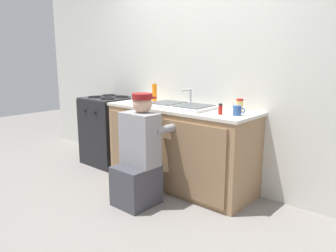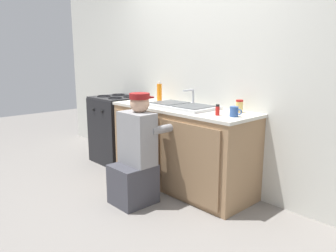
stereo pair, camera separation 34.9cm
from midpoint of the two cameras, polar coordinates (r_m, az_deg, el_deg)
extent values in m
plane|color=gray|center=(3.64, 1.62, -11.46)|extent=(12.00, 12.00, 0.00)
cube|color=silver|center=(3.83, 8.76, 8.86)|extent=(6.00, 0.10, 2.50)
cube|color=#997551|center=(3.70, 4.98, -3.94)|extent=(1.73, 0.60, 0.87)
cube|color=#866747|center=(3.78, -2.89, -3.57)|extent=(0.76, 0.02, 0.77)
cube|color=#866747|center=(3.22, 6.74, -6.45)|extent=(0.76, 0.02, 0.77)
cube|color=beige|center=(3.60, 5.11, 3.00)|extent=(1.77, 0.62, 0.03)
cube|color=silver|center=(3.60, 5.12, 3.48)|extent=(0.80, 0.44, 0.03)
cube|color=#4C4F51|center=(3.73, 2.95, 4.09)|extent=(0.33, 0.35, 0.01)
cube|color=#4C4F51|center=(3.47, 7.46, 3.43)|extent=(0.33, 0.35, 0.01)
cylinder|color=#B7BABF|center=(3.73, 7.10, 4.90)|extent=(0.02, 0.02, 0.18)
cylinder|color=#B7BABF|center=(3.66, 6.33, 6.20)|extent=(0.02, 0.16, 0.02)
cube|color=black|center=(4.60, -6.59, -0.71)|extent=(0.62, 0.60, 0.89)
cube|color=#262628|center=(4.52, -6.73, 4.93)|extent=(0.60, 0.59, 0.02)
torus|color=black|center=(4.56, -8.99, 5.16)|extent=(0.19, 0.19, 0.02)
torus|color=black|center=(4.34, -6.93, 4.87)|extent=(0.19, 0.19, 0.02)
torus|color=black|center=(4.70, -6.56, 5.43)|extent=(0.19, 0.19, 0.02)
torus|color=black|center=(4.48, -4.44, 5.15)|extent=(0.19, 0.19, 0.02)
cylinder|color=black|center=(4.46, -10.74, 2.82)|extent=(0.04, 0.02, 0.04)
cylinder|color=black|center=(4.28, -9.20, 2.49)|extent=(0.04, 0.02, 0.04)
cube|color=#3F3F47|center=(3.34, -3.10, -10.04)|extent=(0.36, 0.40, 0.40)
cube|color=gray|center=(3.23, -2.38, -2.19)|extent=(0.38, 0.22, 0.52)
sphere|color=tan|center=(3.19, -1.88, 3.96)|extent=(0.19, 0.19, 0.19)
cylinder|color=maroon|center=(3.18, -1.89, 5.24)|extent=(0.20, 0.20, 0.06)
cube|color=maroon|center=(3.24, -0.74, 5.03)|extent=(0.13, 0.09, 0.02)
cylinder|color=gray|center=(3.46, -1.71, 0.33)|extent=(0.08, 0.30, 0.08)
cylinder|color=gray|center=(3.22, 2.29, -0.56)|extent=(0.08, 0.30, 0.08)
cylinder|color=#ADC6CC|center=(4.09, -2.59, 5.03)|extent=(0.06, 0.06, 0.10)
cylinder|color=#335699|center=(3.12, 14.59, 2.42)|extent=(0.08, 0.08, 0.10)
torus|color=#335699|center=(3.09, 15.50, 2.36)|extent=(0.06, 0.01, 0.06)
cylinder|color=#DBB760|center=(3.36, 15.25, 3.18)|extent=(0.07, 0.07, 0.11)
cylinder|color=#B21E19|center=(3.35, 15.31, 4.26)|extent=(0.07, 0.07, 0.02)
cylinder|color=red|center=(3.15, 11.78, 2.56)|extent=(0.04, 0.04, 0.08)
cylinder|color=black|center=(3.14, 11.82, 3.50)|extent=(0.04, 0.04, 0.02)
cylinder|color=orange|center=(4.03, 0.98, 5.79)|extent=(0.06, 0.06, 0.22)
cylinder|color=white|center=(4.02, 0.99, 7.56)|extent=(0.03, 0.03, 0.03)
camera|label=1|loc=(0.17, -87.14, 0.61)|focal=35.00mm
camera|label=2|loc=(0.17, 92.86, -0.61)|focal=35.00mm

